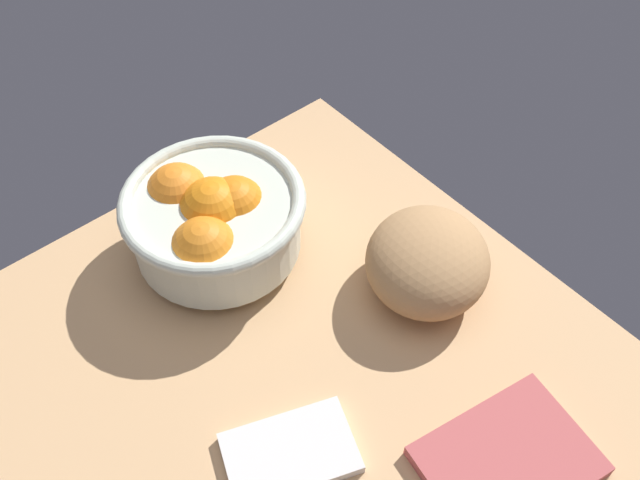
{
  "coord_description": "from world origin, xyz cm",
  "views": [
    {
      "loc": [
        -18.49,
        -28.72,
        65.33
      ],
      "look_at": [
        14.04,
        9.94,
        5.0
      ],
      "focal_mm": 40.23,
      "sensor_mm": 36.0,
      "label": 1
    }
  ],
  "objects_px": {
    "fruit_bowl": "(213,218)",
    "bread_loaf": "(427,261)",
    "napkin_folded": "(508,461)",
    "napkin_spare": "(290,453)"
  },
  "relations": [
    {
      "from": "fruit_bowl",
      "to": "napkin_folded",
      "type": "distance_m",
      "value": 0.39
    },
    {
      "from": "fruit_bowl",
      "to": "bread_loaf",
      "type": "xyz_separation_m",
      "value": [
        0.15,
        -0.19,
        -0.02
      ]
    },
    {
      "from": "fruit_bowl",
      "to": "bread_loaf",
      "type": "height_order",
      "value": "fruit_bowl"
    },
    {
      "from": "fruit_bowl",
      "to": "bread_loaf",
      "type": "relative_size",
      "value": 1.39
    },
    {
      "from": "napkin_folded",
      "to": "fruit_bowl",
      "type": "bearing_deg",
      "value": 98.9
    },
    {
      "from": "napkin_spare",
      "to": "fruit_bowl",
      "type": "bearing_deg",
      "value": 69.97
    },
    {
      "from": "bread_loaf",
      "to": "napkin_folded",
      "type": "xyz_separation_m",
      "value": [
        -0.09,
        -0.2,
        -0.04
      ]
    },
    {
      "from": "napkin_folded",
      "to": "napkin_spare",
      "type": "relative_size",
      "value": 1.27
    },
    {
      "from": "bread_loaf",
      "to": "napkin_folded",
      "type": "height_order",
      "value": "bread_loaf"
    },
    {
      "from": "napkin_spare",
      "to": "bread_loaf",
      "type": "bearing_deg",
      "value": 14.16
    }
  ]
}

